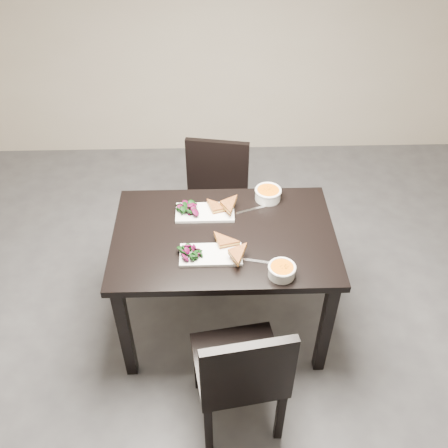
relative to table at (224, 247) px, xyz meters
name	(u,v)px	position (x,y,z in m)	size (l,w,h in m)	color
ground	(245,385)	(0.11, -0.45, -0.65)	(5.00, 5.00, 0.00)	#47474C
room_shell	(261,81)	(0.11, -0.45, 1.18)	(5.02, 5.02, 2.81)	beige
table	(224,247)	(0.00, 0.00, 0.00)	(1.20, 0.80, 0.75)	black
chair_near	(242,372)	(0.06, -0.68, -0.17)	(0.48, 0.48, 0.85)	black
chair_far	(215,197)	(-0.04, 0.67, -0.17)	(0.49, 0.49, 0.85)	black
plate_near	(211,255)	(-0.07, -0.17, 0.11)	(0.32, 0.16, 0.02)	white
sandwich_near	(223,248)	(-0.01, -0.15, 0.14)	(0.16, 0.12, 0.05)	#AB5823
salad_near	(191,251)	(-0.17, -0.17, 0.14)	(0.10, 0.09, 0.04)	black
soup_bowl_near	(282,270)	(0.27, -0.31, 0.13)	(0.14, 0.14, 0.06)	white
cutlery_near	(254,261)	(0.15, -0.21, 0.10)	(0.18, 0.02, 0.00)	silver
plate_far	(205,212)	(-0.10, 0.17, 0.11)	(0.33, 0.16, 0.02)	white
sandwich_far	(216,209)	(-0.04, 0.16, 0.14)	(0.16, 0.12, 0.05)	#AB5823
salad_far	(187,209)	(-0.20, 0.17, 0.14)	(0.10, 0.09, 0.04)	black
soup_bowl_far	(268,193)	(0.26, 0.30, 0.14)	(0.15, 0.15, 0.07)	white
cutlery_far	(250,210)	(0.16, 0.20, 0.10)	(0.18, 0.02, 0.00)	silver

